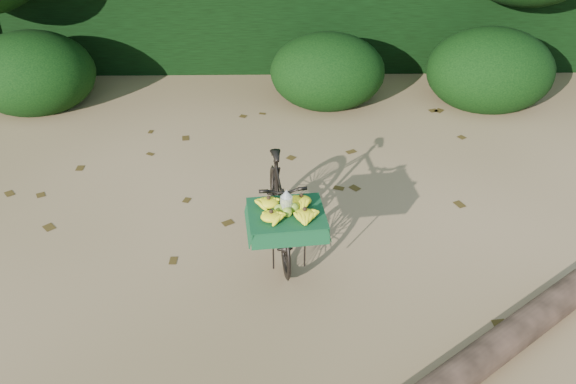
{
  "coord_description": "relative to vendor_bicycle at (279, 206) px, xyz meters",
  "views": [
    {
      "loc": [
        0.75,
        -4.48,
        4.1
      ],
      "look_at": [
        0.83,
        0.43,
        0.86
      ],
      "focal_mm": 38.0,
      "sensor_mm": 36.0,
      "label": 1
    }
  ],
  "objects": [
    {
      "name": "hedge_backdrop",
      "position": [
        -0.75,
        5.6,
        0.39
      ],
      "size": [
        26.0,
        1.8,
        1.8
      ],
      "primitive_type": "cube",
      "color": "black",
      "rests_on": "ground"
    },
    {
      "name": "bush_clumps",
      "position": [
        -0.25,
        3.6,
        -0.06
      ],
      "size": [
        8.8,
        1.7,
        0.9
      ],
      "primitive_type": null,
      "color": "black",
      "rests_on": "ground"
    },
    {
      "name": "ground",
      "position": [
        -0.75,
        -0.7,
        -0.51
      ],
      "size": [
        80.0,
        80.0,
        0.0
      ],
      "primitive_type": "plane",
      "color": "tan",
      "rests_on": "ground"
    },
    {
      "name": "leaf_litter",
      "position": [
        -0.75,
        -0.05,
        -0.5
      ],
      "size": [
        7.0,
        7.3,
        0.01
      ],
      "primitive_type": null,
      "color": "#443212",
      "rests_on": "ground"
    },
    {
      "name": "vendor_bicycle",
      "position": [
        0.0,
        0.0,
        0.0
      ],
      "size": [
        0.77,
        1.77,
        1.0
      ],
      "rotation": [
        0.0,
        0.0,
        0.11
      ],
      "color": "black",
      "rests_on": "ground"
    }
  ]
}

